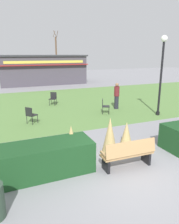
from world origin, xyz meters
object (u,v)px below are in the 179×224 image
(cafe_chair_west, at_px, (104,105))
(tree_right_bg, at_px, (56,55))
(lamppost_mid, at_px, (162,67))
(cafe_chair_center, at_px, (53,98))
(food_kiosk, at_px, (43,69))
(person_standing, at_px, (117,96))
(park_bench, at_px, (128,154))
(cafe_chair_east, at_px, (31,114))
(parked_car_west_slot, at_px, (7,74))

(cafe_chair_west, distance_m, tree_right_bg, 28.78)
(lamppost_mid, xyz_separation_m, cafe_chair_center, (-5.07, 4.94, -2.27))
(food_kiosk, height_order, person_standing, food_kiosk)
(food_kiosk, distance_m, cafe_chair_center, 11.60)
(cafe_chair_center, distance_m, person_standing, 4.46)
(park_bench, xyz_separation_m, cafe_chair_east, (-2.17, 5.69, 0.05))
(park_bench, height_order, person_standing, person_standing)
(person_standing, relative_size, parked_car_west_slot, 0.39)
(food_kiosk, distance_m, tree_right_bg, 14.47)
(park_bench, height_order, cafe_chair_center, park_bench)
(person_standing, bearing_deg, cafe_chair_west, 18.47)
(lamppost_mid, xyz_separation_m, parked_car_west_slot, (-7.23, 23.63, -2.15))
(cafe_chair_center, bearing_deg, cafe_chair_east, -119.09)
(cafe_chair_west, height_order, parked_car_west_slot, parked_car_west_slot)
(park_bench, relative_size, parked_car_west_slot, 0.40)
(cafe_chair_east, xyz_separation_m, tree_right_bg, (8.82, 28.57, 2.82))
(food_kiosk, height_order, parked_car_west_slot, food_kiosk)
(person_standing, bearing_deg, park_bench, 50.39)
(tree_right_bg, bearing_deg, cafe_chair_east, -107.15)
(cafe_chair_west, bearing_deg, cafe_chair_center, 123.55)
(lamppost_mid, height_order, cafe_chair_center, lamppost_mid)
(parked_car_west_slot, bearing_deg, person_standing, -75.03)
(food_kiosk, relative_size, tree_right_bg, 1.33)
(person_standing, bearing_deg, tree_right_bg, -109.10)
(lamppost_mid, xyz_separation_m, cafe_chair_east, (-7.14, 1.21, -2.27))
(food_kiosk, xyz_separation_m, tree_right_bg, (5.19, 13.40, 1.66))
(cafe_chair_east, xyz_separation_m, person_standing, (5.63, 1.04, 0.33))
(cafe_chair_east, bearing_deg, cafe_chair_center, 60.91)
(tree_right_bg, bearing_deg, cafe_chair_center, -105.19)
(cafe_chair_east, bearing_deg, tree_right_bg, 72.85)
(park_bench, bearing_deg, lamppost_mid, 42.05)
(food_kiosk, relative_size, person_standing, 5.87)
(cafe_chair_west, relative_size, cafe_chair_east, 1.00)
(park_bench, distance_m, parked_car_west_slot, 28.21)
(lamppost_mid, bearing_deg, cafe_chair_west, 151.71)
(lamppost_mid, distance_m, food_kiosk, 16.79)
(cafe_chair_center, bearing_deg, person_standing, -37.10)
(lamppost_mid, bearing_deg, park_bench, -137.95)
(lamppost_mid, height_order, tree_right_bg, tree_right_bg)
(cafe_chair_center, height_order, tree_right_bg, tree_right_bg)
(parked_car_west_slot, distance_m, tree_right_bg, 11.16)
(lamppost_mid, height_order, parked_car_west_slot, lamppost_mid)
(lamppost_mid, bearing_deg, cafe_chair_east, 170.37)
(lamppost_mid, xyz_separation_m, person_standing, (-1.52, 2.26, -1.93))
(food_kiosk, xyz_separation_m, parked_car_west_slot, (-3.71, 7.25, -1.05))
(cafe_chair_east, height_order, tree_right_bg, tree_right_bg)
(cafe_chair_center, distance_m, tree_right_bg, 25.90)
(person_standing, bearing_deg, food_kiosk, -94.42)
(tree_right_bg, bearing_deg, lamppost_mid, -93.22)
(cafe_chair_center, relative_size, parked_car_west_slot, 0.20)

